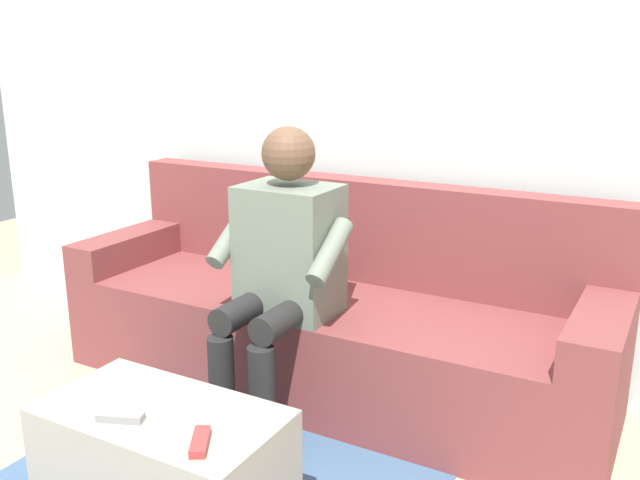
# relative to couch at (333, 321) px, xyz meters

# --- Properties ---
(ground_plane) EXTENTS (8.00, 8.00, 0.00)m
(ground_plane) POSITION_rel_couch_xyz_m (0.00, 0.72, -0.30)
(ground_plane) COLOR tan
(back_wall) EXTENTS (5.19, 0.06, 2.75)m
(back_wall) POSITION_rel_couch_xyz_m (0.00, -0.42, 1.08)
(back_wall) COLOR silver
(back_wall) RESTS_ON ground
(couch) EXTENTS (2.39, 0.75, 0.89)m
(couch) POSITION_rel_couch_xyz_m (0.00, 0.00, 0.00)
(couch) COLOR brown
(couch) RESTS_ON ground
(coffee_table) EXTENTS (0.75, 0.41, 0.41)m
(coffee_table) POSITION_rel_couch_xyz_m (0.00, 1.11, -0.10)
(coffee_table) COLOR #A89E8E
(coffee_table) RESTS_ON ground
(person_solo_seated) EXTENTS (0.52, 0.54, 1.18)m
(person_solo_seated) POSITION_rel_couch_xyz_m (0.05, 0.34, 0.36)
(person_solo_seated) COLOR slate
(person_solo_seated) RESTS_ON ground
(remote_gray) EXTENTS (0.14, 0.09, 0.02)m
(remote_gray) POSITION_rel_couch_xyz_m (0.06, 1.21, 0.12)
(remote_gray) COLOR gray
(remote_gray) RESTS_ON coffee_table
(remote_red) EXTENTS (0.11, 0.14, 0.02)m
(remote_red) POSITION_rel_couch_xyz_m (-0.23, 1.20, 0.12)
(remote_red) COLOR #B73333
(remote_red) RESTS_ON coffee_table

